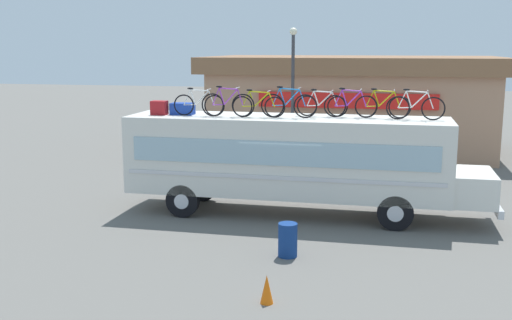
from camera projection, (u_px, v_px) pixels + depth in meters
The scene contains 16 objects.
ground_plane at pixel (286, 214), 19.71m from camera, with size 120.00×120.00×0.00m, color #605E59.
bus at pixel (294, 157), 19.32m from camera, with size 11.50×2.47×3.15m.
luggage_bag_1 at pixel (159, 108), 19.69m from camera, with size 0.50×0.37×0.45m, color maroon.
luggage_bag_2 at pixel (182, 109), 19.77m from camera, with size 0.74×0.48×0.38m, color #193899.
rooftop_bicycle_1 at pixel (199, 104), 19.38m from camera, with size 1.70×0.44×0.90m.
rooftop_bicycle_2 at pixel (228, 104), 19.10m from camera, with size 1.73×0.44×0.97m.
rooftop_bicycle_3 at pixel (258, 106), 18.98m from camera, with size 1.70×0.44×0.88m.
rooftop_bicycle_4 at pixel (289, 105), 18.85m from camera, with size 1.77×0.44×0.98m.
rooftop_bicycle_5 at pixel (322, 105), 19.22m from camera, with size 1.62×0.44×0.87m.
rooftop_bicycle_6 at pixel (350, 105), 18.92m from camera, with size 1.67×0.44×0.93m.
rooftop_bicycle_7 at pixel (383, 106), 18.78m from camera, with size 1.72×0.44×0.92m.
rooftop_bicycle_8 at pixel (415, 107), 18.29m from camera, with size 1.74×0.44×0.94m.
roadside_building at pixel (352, 102), 31.79m from camera, with size 14.75×8.49×4.83m.
trash_bin at pixel (288, 240), 15.63m from camera, with size 0.49×0.49×0.88m, color navy.
traffic_cone at pixel (267, 289), 12.79m from camera, with size 0.28×0.28×0.63m, color orange.
street_lamp at pixel (293, 89), 25.86m from camera, with size 0.31×0.31×6.12m.
Camera 1 is at (3.17, -18.82, 5.34)m, focal length 42.67 mm.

